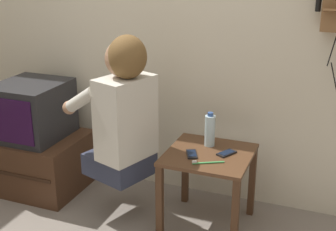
{
  "coord_description": "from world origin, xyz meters",
  "views": [
    {
      "loc": [
        1.23,
        -1.72,
        1.69
      ],
      "look_at": [
        0.26,
        0.74,
        0.73
      ],
      "focal_mm": 50.0,
      "sensor_mm": 36.0,
      "label": 1
    }
  ],
  "objects_px": {
    "cell_phone_held": "(192,154)",
    "water_bottle": "(210,130)",
    "television": "(32,110)",
    "cell_phone_spare": "(227,153)",
    "person": "(123,109)",
    "toothbrush": "(206,163)"
  },
  "relations": [
    {
      "from": "cell_phone_held",
      "to": "water_bottle",
      "type": "height_order",
      "value": "water_bottle"
    },
    {
      "from": "television",
      "to": "cell_phone_spare",
      "type": "relative_size",
      "value": 3.59
    },
    {
      "from": "television",
      "to": "cell_phone_held",
      "type": "height_order",
      "value": "television"
    },
    {
      "from": "cell_phone_held",
      "to": "water_bottle",
      "type": "xyz_separation_m",
      "value": [
        0.06,
        0.18,
        0.1
      ]
    },
    {
      "from": "person",
      "to": "water_bottle",
      "type": "xyz_separation_m",
      "value": [
        0.49,
        0.23,
        -0.15
      ]
    },
    {
      "from": "cell_phone_held",
      "to": "television",
      "type": "bearing_deg",
      "value": 150.35
    },
    {
      "from": "cell_phone_held",
      "to": "water_bottle",
      "type": "bearing_deg",
      "value": 47.58
    },
    {
      "from": "television",
      "to": "cell_phone_spare",
      "type": "xyz_separation_m",
      "value": [
        1.43,
        -0.02,
        -0.09
      ]
    },
    {
      "from": "cell_phone_spare",
      "to": "person",
      "type": "bearing_deg",
      "value": -139.86
    },
    {
      "from": "cell_phone_spare",
      "to": "cell_phone_held",
      "type": "bearing_deg",
      "value": -127.29
    },
    {
      "from": "television",
      "to": "toothbrush",
      "type": "height_order",
      "value": "television"
    },
    {
      "from": "television",
      "to": "water_bottle",
      "type": "xyz_separation_m",
      "value": [
        1.29,
        0.07,
        0.01
      ]
    },
    {
      "from": "cell_phone_spare",
      "to": "toothbrush",
      "type": "xyz_separation_m",
      "value": [
        -0.08,
        -0.17,
        0.0
      ]
    },
    {
      "from": "television",
      "to": "cell_phone_held",
      "type": "xyz_separation_m",
      "value": [
        1.23,
        -0.11,
        -0.09
      ]
    },
    {
      "from": "person",
      "to": "cell_phone_held",
      "type": "relative_size",
      "value": 6.6
    },
    {
      "from": "cell_phone_held",
      "to": "cell_phone_spare",
      "type": "height_order",
      "value": "same"
    },
    {
      "from": "person",
      "to": "water_bottle",
      "type": "distance_m",
      "value": 0.56
    },
    {
      "from": "water_bottle",
      "to": "toothbrush",
      "type": "relative_size",
      "value": 1.28
    },
    {
      "from": "cell_phone_held",
      "to": "cell_phone_spare",
      "type": "bearing_deg",
      "value": 0.28
    },
    {
      "from": "person",
      "to": "television",
      "type": "distance_m",
      "value": 0.83
    },
    {
      "from": "person",
      "to": "toothbrush",
      "type": "distance_m",
      "value": 0.6
    },
    {
      "from": "television",
      "to": "toothbrush",
      "type": "bearing_deg",
      "value": -8.07
    }
  ]
}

